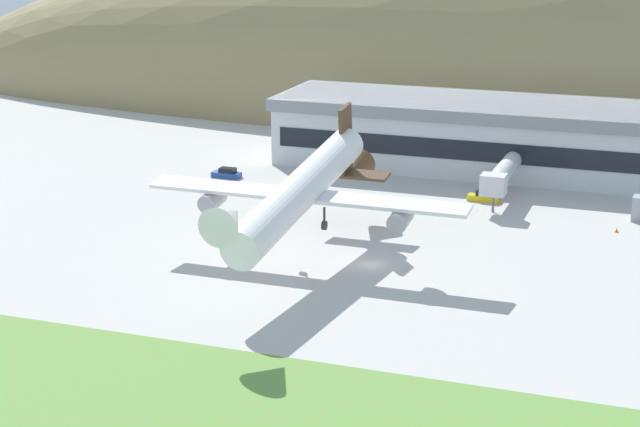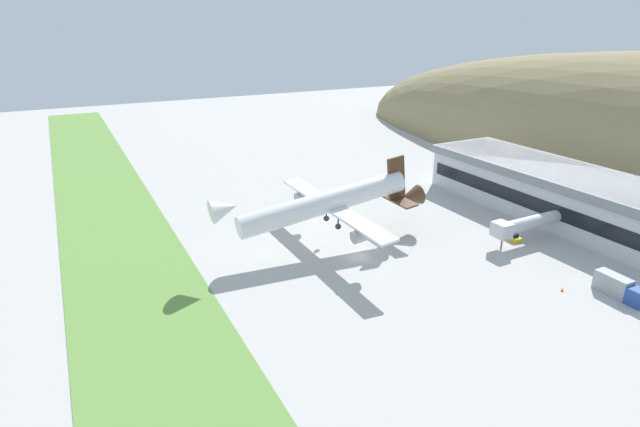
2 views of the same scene
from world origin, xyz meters
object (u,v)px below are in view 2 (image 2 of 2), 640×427
Objects in this scene: service_car_0 at (511,236)px; service_car_1 at (395,183)px; jetway_0 at (524,224)px; traffic_cone_0 at (562,290)px; terminal_building at (588,199)px; cargo_airplane at (329,203)px; fuel_truck at (619,288)px.

service_car_0 reaches higher than service_car_1.
jetway_0 is 3.73× the size of service_car_1.
service_car_1 is 7.79× the size of traffic_cone_0.
service_car_1 is (-42.32, -19.28, -5.51)m from terminal_building.
terminal_building is 1.75× the size of cargo_airplane.
service_car_1 is at bearing -155.51° from terminal_building.
cargo_airplane is (-16.74, -53.64, 2.79)m from terminal_building.
jetway_0 reaches higher than traffic_cone_0.
terminal_building reaches higher than traffic_cone_0.
service_car_0 is 24.50m from fuel_truck.
cargo_airplane is 9.82× the size of service_car_0.
service_car_1 is 64.53m from fuel_truck.
service_car_1 is at bearing -179.34° from jetway_0.
service_car_1 reaches higher than traffic_cone_0.
fuel_truck is (24.36, -2.42, 0.93)m from service_car_0.
cargo_airplane is 10.00× the size of service_car_1.
jetway_0 is 38.99m from cargo_airplane.
fuel_truck reaches higher than service_car_1.
cargo_airplane reaches higher than jetway_0.
fuel_truck is at bearing 50.46° from traffic_cone_0.
terminal_building is 56.27m from cargo_airplane.
jetway_0 is (0.03, -18.79, -2.15)m from terminal_building.
terminal_building is 31.40m from fuel_truck.
fuel_truck is at bearing -5.68° from service_car_0.
traffic_cone_0 is at bearing -8.57° from service_car_1.
traffic_cone_0 is (-5.30, -6.42, -1.30)m from fuel_truck.
jetway_0 is 42.49m from service_car_1.
cargo_airplane is at bearing -115.70° from jetway_0.
jetway_0 is at bearing 172.31° from fuel_truck.
service_car_1 is at bearing 177.78° from fuel_truck.
traffic_cone_0 is at bearing 37.14° from cargo_airplane.
jetway_0 is at bearing 150.80° from traffic_cone_0.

